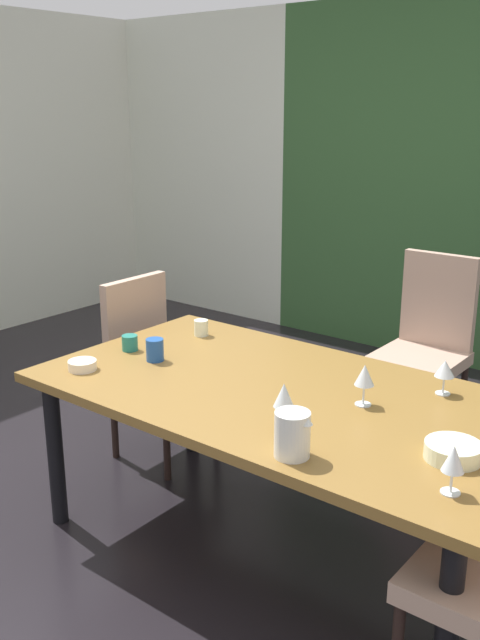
{
  "coord_description": "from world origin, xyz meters",
  "views": [
    {
      "loc": [
        2.24,
        -2.14,
        1.8
      ],
      "look_at": [
        0.3,
        0.3,
        0.85
      ],
      "focal_mm": 40.0,
      "sensor_mm": 36.0,
      "label": 1
    }
  ],
  "objects_px": {
    "cup_near_shelf": "(155,350)",
    "chair_left_far": "(153,357)",
    "chair_head_far": "(427,339)",
    "serving_bowl_center": "(82,365)",
    "wine_glass_left": "(284,396)",
    "wine_glass_front": "(445,369)",
    "serving_bowl_right": "(453,451)",
    "cup_corner": "(201,328)",
    "pitcher_rear": "(293,434)",
    "wine_glass_west": "(365,376)",
    "dining_table": "(283,406)",
    "cup_east": "(130,343)",
    "wine_glass_north": "(453,460)"
  },
  "relations": [
    {
      "from": "cup_near_shelf",
      "to": "chair_left_far",
      "type": "bearing_deg",
      "value": 136.66
    },
    {
      "from": "chair_head_far",
      "to": "serving_bowl_center",
      "type": "bearing_deg",
      "value": 65.89
    },
    {
      "from": "chair_left_far",
      "to": "wine_glass_left",
      "type": "xyz_separation_m",
      "value": [
        1.24,
        -0.6,
        0.31
      ]
    },
    {
      "from": "wine_glass_front",
      "to": "serving_bowl_right",
      "type": "xyz_separation_m",
      "value": [
        0.24,
        -0.49,
        -0.07
      ]
    },
    {
      "from": "cup_corner",
      "to": "pitcher_rear",
      "type": "relative_size",
      "value": 0.51
    },
    {
      "from": "wine_glass_west",
      "to": "cup_near_shelf",
      "type": "bearing_deg",
      "value": -171.62
    },
    {
      "from": "dining_table",
      "to": "cup_east",
      "type": "distance_m",
      "value": 0.83
    },
    {
      "from": "cup_corner",
      "to": "pitcher_rear",
      "type": "bearing_deg",
      "value": -35.65
    },
    {
      "from": "wine_glass_north",
      "to": "pitcher_rear",
      "type": "bearing_deg",
      "value": -168.68
    },
    {
      "from": "dining_table",
      "to": "cup_near_shelf",
      "type": "distance_m",
      "value": 0.65
    },
    {
      "from": "chair_left_far",
      "to": "serving_bowl_center",
      "type": "relative_size",
      "value": 7.78
    },
    {
      "from": "serving_bowl_right",
      "to": "cup_east",
      "type": "xyz_separation_m",
      "value": [
        -1.57,
        0.09,
        0.01
      ]
    },
    {
      "from": "dining_table",
      "to": "cup_corner",
      "type": "relative_size",
      "value": 25.65
    },
    {
      "from": "wine_glass_left",
      "to": "cup_near_shelf",
      "type": "bearing_deg",
      "value": 165.53
    },
    {
      "from": "serving_bowl_right",
      "to": "wine_glass_front",
      "type": "bearing_deg",
      "value": 116.28
    },
    {
      "from": "serving_bowl_center",
      "to": "cup_corner",
      "type": "xyz_separation_m",
      "value": [
        0.09,
        0.66,
        0.02
      ]
    },
    {
      "from": "chair_head_far",
      "to": "wine_glass_north",
      "type": "relative_size",
      "value": 6.74
    },
    {
      "from": "dining_table",
      "to": "cup_east",
      "type": "xyz_separation_m",
      "value": [
        -0.82,
        -0.05,
        0.1
      ]
    },
    {
      "from": "wine_glass_west",
      "to": "serving_bowl_center",
      "type": "distance_m",
      "value": 1.19
    },
    {
      "from": "chair_head_far",
      "to": "cup_corner",
      "type": "height_order",
      "value": "chair_head_far"
    },
    {
      "from": "pitcher_rear",
      "to": "cup_east",
      "type": "bearing_deg",
      "value": 161.59
    },
    {
      "from": "wine_glass_front",
      "to": "chair_head_far",
      "type": "bearing_deg",
      "value": 116.51
    },
    {
      "from": "cup_corner",
      "to": "chair_head_far",
      "type": "bearing_deg",
      "value": 57.26
    },
    {
      "from": "wine_glass_west",
      "to": "dining_table",
      "type": "bearing_deg",
      "value": -167.99
    },
    {
      "from": "cup_east",
      "to": "cup_corner",
      "type": "bearing_deg",
      "value": 73.11
    },
    {
      "from": "chair_head_far",
      "to": "serving_bowl_right",
      "type": "distance_m",
      "value": 1.72
    },
    {
      "from": "serving_bowl_center",
      "to": "wine_glass_left",
      "type": "bearing_deg",
      "value": 3.21
    },
    {
      "from": "wine_glass_west",
      "to": "pitcher_rear",
      "type": "distance_m",
      "value": 0.5
    },
    {
      "from": "serving_bowl_right",
      "to": "dining_table",
      "type": "bearing_deg",
      "value": 169.95
    },
    {
      "from": "wine_glass_front",
      "to": "wine_glass_left",
      "type": "bearing_deg",
      "value": -115.52
    },
    {
      "from": "wine_glass_north",
      "to": "wine_glass_west",
      "type": "distance_m",
      "value": 0.65
    },
    {
      "from": "wine_glass_north",
      "to": "cup_corner",
      "type": "relative_size",
      "value": 1.95
    },
    {
      "from": "chair_left_far",
      "to": "wine_glass_north",
      "type": "distance_m",
      "value": 2.0
    },
    {
      "from": "cup_corner",
      "to": "pitcher_rear",
      "type": "distance_m",
      "value": 1.29
    },
    {
      "from": "pitcher_rear",
      "to": "cup_near_shelf",
      "type": "bearing_deg",
      "value": 159.68
    },
    {
      "from": "chair_left_far",
      "to": "wine_glass_left",
      "type": "relative_size",
      "value": 5.53
    },
    {
      "from": "serving_bowl_center",
      "to": "pitcher_rear",
      "type": "distance_m",
      "value": 1.14
    },
    {
      "from": "chair_head_far",
      "to": "wine_glass_front",
      "type": "distance_m",
      "value": 1.2
    },
    {
      "from": "serving_bowl_center",
      "to": "pitcher_rear",
      "type": "bearing_deg",
      "value": -4.44
    },
    {
      "from": "serving_bowl_center",
      "to": "cup_corner",
      "type": "relative_size",
      "value": 1.56
    },
    {
      "from": "chair_head_far",
      "to": "pitcher_rear",
      "type": "xyz_separation_m",
      "value": [
        0.35,
        -1.83,
        0.24
      ]
    },
    {
      "from": "wine_glass_front",
      "to": "serving_bowl_right",
      "type": "bearing_deg",
      "value": -63.72
    },
    {
      "from": "chair_left_far",
      "to": "wine_glass_front",
      "type": "height_order",
      "value": "chair_left_far"
    },
    {
      "from": "serving_bowl_right",
      "to": "cup_east",
      "type": "bearing_deg",
      "value": 176.86
    },
    {
      "from": "chair_head_far",
      "to": "pitcher_rear",
      "type": "distance_m",
      "value": 1.88
    },
    {
      "from": "cup_near_shelf",
      "to": "serving_bowl_right",
      "type": "bearing_deg",
      "value": -2.5
    },
    {
      "from": "chair_left_far",
      "to": "cup_east",
      "type": "distance_m",
      "value": 0.48
    },
    {
      "from": "chair_head_far",
      "to": "wine_glass_front",
      "type": "bearing_deg",
      "value": 116.51
    },
    {
      "from": "dining_table",
      "to": "cup_east",
      "type": "bearing_deg",
      "value": -176.74
    },
    {
      "from": "dining_table",
      "to": "cup_east",
      "type": "height_order",
      "value": "cup_east"
    }
  ]
}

